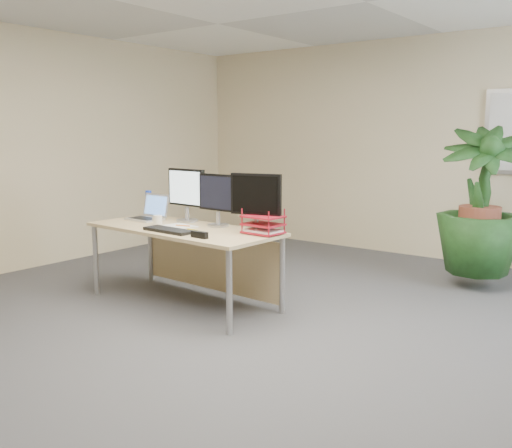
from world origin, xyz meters
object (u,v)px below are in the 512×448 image
Objects in this scene: floor_plant at (480,214)px; laptop at (149,213)px; desk at (191,242)px; monitor_right at (218,197)px; monitor_left at (186,192)px.

laptop is (-2.56, -2.02, 0.01)m from floor_plant.
desk is 5.28× the size of laptop.
monitor_right is 1.34× the size of laptop.
monitor_left reaches higher than desk.
laptop is (-0.39, -0.12, -0.23)m from monitor_left.
floor_plant is 2.99× the size of monitor_left.
laptop is at bearing -174.20° from monitor_right.
monitor_left is 1.06× the size of monitor_right.
floor_plant is 2.62m from monitor_right.
monitor_right reaches higher than desk.
monitor_left is (-0.21, 0.17, 0.43)m from desk.
monitor_left is 0.42m from monitor_right.
floor_plant reaches higher than monitor_left.
monitor_left is at bearing 175.42° from monitor_right.
desk is at bearing -4.87° from laptop.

